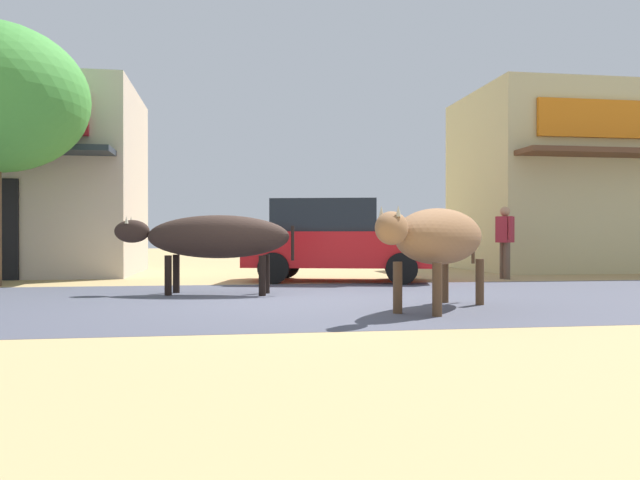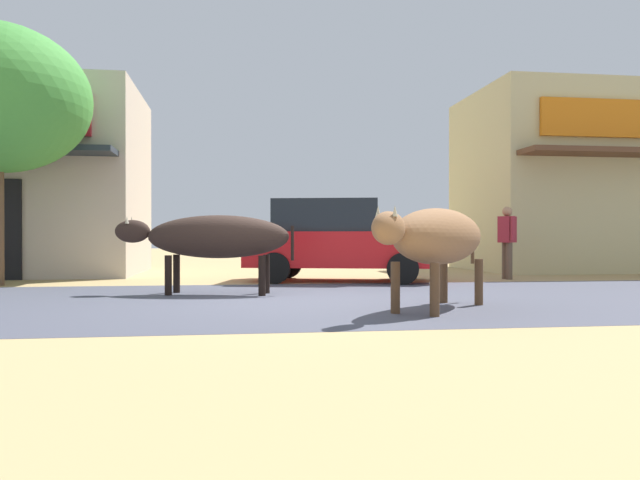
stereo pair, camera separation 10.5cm
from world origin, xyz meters
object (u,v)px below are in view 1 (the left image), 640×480
object	(u,v)px
parked_hatchback_car	(335,240)
cow_near_brown	(213,238)
cow_far_dark	(439,237)
pedestrian_by_shop	(505,237)

from	to	relation	value
parked_hatchback_car	cow_near_brown	world-z (taller)	parked_hatchback_car
cow_far_dark	pedestrian_by_shop	size ratio (longest dim) A/B	1.52
parked_hatchback_car	cow_far_dark	world-z (taller)	parked_hatchback_car
parked_hatchback_car	cow_near_brown	xyz separation A→B (m)	(-2.38, -2.55, 0.05)
parked_hatchback_car	cow_far_dark	distance (m)	5.00
cow_near_brown	pedestrian_by_shop	distance (m)	6.58
parked_hatchback_car	pedestrian_by_shop	bearing A→B (deg)	0.69
cow_far_dark	pedestrian_by_shop	world-z (taller)	pedestrian_by_shop
parked_hatchback_car	cow_far_dark	bearing A→B (deg)	-85.17
parked_hatchback_car	pedestrian_by_shop	world-z (taller)	parked_hatchback_car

